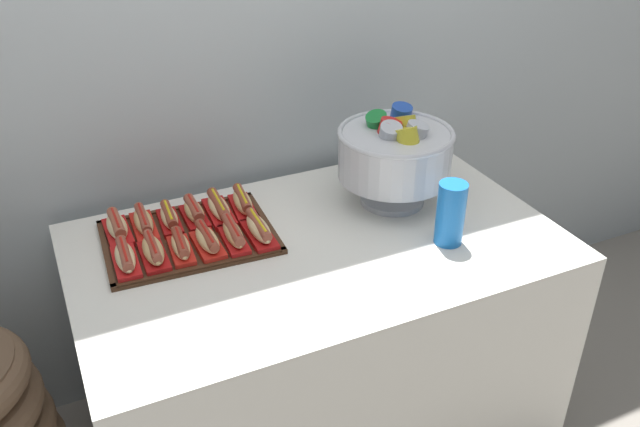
{
  "coord_description": "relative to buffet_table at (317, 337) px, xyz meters",
  "views": [
    {
      "loc": [
        -0.68,
        -1.47,
        1.81
      ],
      "look_at": [
        0.02,
        0.03,
        0.83
      ],
      "focal_mm": 37.6,
      "sensor_mm": 36.0,
      "label": 1
    }
  ],
  "objects": [
    {
      "name": "buffet_table",
      "position": [
        0.0,
        0.0,
        0.0
      ],
      "size": [
        1.39,
        0.84,
        0.76
      ],
      "color": "white",
      "rests_on": "ground_plane"
    },
    {
      "name": "serving_tray",
      "position": [
        -0.33,
        0.17,
        0.37
      ],
      "size": [
        0.5,
        0.39,
        0.01
      ],
      "color": "#472B19",
      "rests_on": "buffet_table"
    },
    {
      "name": "hot_dog_4",
      "position": [
        -0.22,
        0.08,
        0.4
      ],
      "size": [
        0.07,
        0.17,
        0.06
      ],
      "color": "red",
      "rests_on": "serving_tray"
    },
    {
      "name": "hot_dog_8",
      "position": [
        -0.36,
        0.25,
        0.39
      ],
      "size": [
        0.07,
        0.16,
        0.06
      ],
      "color": "#B21414",
      "rests_on": "serving_tray"
    },
    {
      "name": "hot_dog_10",
      "position": [
        -0.21,
        0.24,
        0.4
      ],
      "size": [
        0.08,
        0.18,
        0.06
      ],
      "color": "red",
      "rests_on": "serving_tray"
    },
    {
      "name": "cup_stack",
      "position": [
        0.34,
        -0.16,
        0.46
      ],
      "size": [
        0.08,
        0.08,
        0.19
      ],
      "color": "blue",
      "rests_on": "buffet_table"
    },
    {
      "name": "hot_dog_1",
      "position": [
        -0.45,
        0.09,
        0.4
      ],
      "size": [
        0.07,
        0.16,
        0.06
      ],
      "color": "#B21414",
      "rests_on": "serving_tray"
    },
    {
      "name": "hot_dog_11",
      "position": [
        -0.14,
        0.24,
        0.4
      ],
      "size": [
        0.08,
        0.17,
        0.06
      ],
      "color": "red",
      "rests_on": "serving_tray"
    },
    {
      "name": "hot_dog_0",
      "position": [
        -0.52,
        0.1,
        0.39
      ],
      "size": [
        0.07,
        0.17,
        0.06
      ],
      "color": "red",
      "rests_on": "serving_tray"
    },
    {
      "name": "hot_dog_9",
      "position": [
        -0.29,
        0.25,
        0.4
      ],
      "size": [
        0.07,
        0.15,
        0.06
      ],
      "color": "#B21414",
      "rests_on": "serving_tray"
    },
    {
      "name": "hot_dog_2",
      "position": [
        -0.37,
        0.09,
        0.39
      ],
      "size": [
        0.07,
        0.16,
        0.06
      ],
      "color": "red",
      "rests_on": "serving_tray"
    },
    {
      "name": "back_wall",
      "position": [
        0.0,
        0.52,
        0.9
      ],
      "size": [
        6.0,
        0.1,
        2.6
      ],
      "primitive_type": "cube",
      "color": "#B2BCC1",
      "rests_on": "ground_plane"
    },
    {
      "name": "hot_dog_5",
      "position": [
        -0.15,
        0.07,
        0.4
      ],
      "size": [
        0.07,
        0.18,
        0.06
      ],
      "color": "#B21414",
      "rests_on": "serving_tray"
    },
    {
      "name": "hot_dog_6",
      "position": [
        -0.51,
        0.26,
        0.4
      ],
      "size": [
        0.07,
        0.16,
        0.06
      ],
      "color": "red",
      "rests_on": "serving_tray"
    },
    {
      "name": "punch_bowl",
      "position": [
        0.31,
        0.11,
        0.53
      ],
      "size": [
        0.36,
        0.36,
        0.29
      ],
      "color": "silver",
      "rests_on": "buffet_table"
    },
    {
      "name": "hot_dog_3",
      "position": [
        -0.3,
        0.08,
        0.4
      ],
      "size": [
        0.07,
        0.16,
        0.06
      ],
      "color": "red",
      "rests_on": "serving_tray"
    },
    {
      "name": "ground_plane",
      "position": [
        0.0,
        0.0,
        -0.4
      ],
      "size": [
        10.0,
        10.0,
        0.0
      ],
      "primitive_type": "plane",
      "color": "gray"
    },
    {
      "name": "hot_dog_7",
      "position": [
        -0.44,
        0.26,
        0.39
      ],
      "size": [
        0.07,
        0.17,
        0.06
      ],
      "color": "red",
      "rests_on": "serving_tray"
    }
  ]
}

